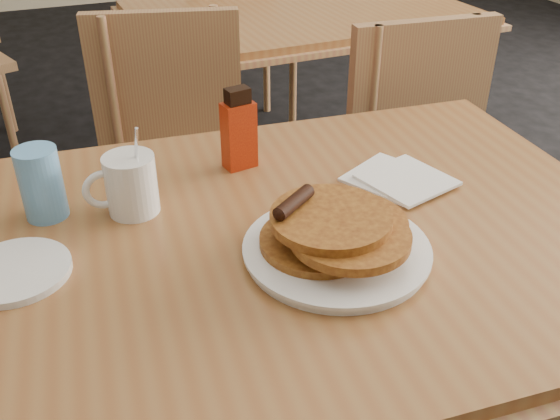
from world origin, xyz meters
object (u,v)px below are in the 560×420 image
object	(u,v)px
chair_neighbor_far	(237,9)
coffee_mug	(129,184)
main_table	(268,253)
chair_neighbor_near	(396,136)
pancake_plate	(336,239)
blue_tumbler	(41,184)
neighbor_table	(301,20)
syrup_bottle	(239,131)
chair_main_far	(180,153)

from	to	relation	value
chair_neighbor_far	coffee_mug	size ratio (longest dim) A/B	5.77
main_table	chair_neighbor_near	distance (m)	0.92
pancake_plate	blue_tumbler	size ratio (longest dim) A/B	2.34
neighbor_table	syrup_bottle	size ratio (longest dim) A/B	7.80
syrup_bottle	blue_tumbler	size ratio (longest dim) A/B	1.28
chair_neighbor_near	coffee_mug	bearing A→B (deg)	-145.61
chair_neighbor_far	syrup_bottle	xyz separation A→B (m)	(-0.61, -1.84, 0.25)
chair_main_far	blue_tumbler	bearing A→B (deg)	-108.67
blue_tumbler	pancake_plate	bearing A→B (deg)	-35.49
neighbor_table	syrup_bottle	world-z (taller)	syrup_bottle
neighbor_table	pancake_plate	size ratio (longest dim) A/B	4.29
coffee_mug	blue_tumbler	size ratio (longest dim) A/B	1.31
chair_main_far	coffee_mug	bearing A→B (deg)	-95.70
chair_neighbor_near	syrup_bottle	world-z (taller)	syrup_bottle
main_table	pancake_plate	xyz separation A→B (m)	(0.08, -0.10, 0.07)
main_table	neighbor_table	bearing A→B (deg)	64.13
chair_main_far	chair_neighbor_near	xyz separation A→B (m)	(0.63, -0.12, -0.01)
pancake_plate	chair_main_far	bearing A→B (deg)	93.89
chair_main_far	pancake_plate	size ratio (longest dim) A/B	3.08
neighbor_table	chair_neighbor_far	world-z (taller)	chair_neighbor_far
blue_tumbler	chair_neighbor_far	bearing A→B (deg)	62.50
chair_main_far	chair_neighbor_near	world-z (taller)	chair_main_far
main_table	chair_main_far	world-z (taller)	chair_main_far
main_table	neighbor_table	world-z (taller)	same
chair_neighbor_far	coffee_mug	distance (m)	2.11
pancake_plate	blue_tumbler	xyz separation A→B (m)	(-0.42, 0.30, 0.03)
chair_main_far	pancake_plate	world-z (taller)	chair_main_far
main_table	chair_neighbor_far	world-z (taller)	chair_neighbor_far
chair_neighbor_near	coffee_mug	xyz separation A→B (m)	(-0.85, -0.47, 0.26)
coffee_mug	blue_tumbler	xyz separation A→B (m)	(-0.14, 0.04, 0.01)
main_table	chair_neighbor_near	xyz separation A→B (m)	(0.65, 0.63, -0.17)
neighbor_table	pancake_plate	distance (m)	1.56
main_table	blue_tumbler	bearing A→B (deg)	149.37
main_table	coffee_mug	xyz separation A→B (m)	(-0.20, 0.16, 0.10)
chair_neighbor_near	pancake_plate	xyz separation A→B (m)	(-0.57, -0.73, 0.24)
blue_tumbler	main_table	bearing A→B (deg)	-30.63
main_table	chair_main_far	size ratio (longest dim) A/B	1.52
chair_neighbor_far	coffee_mug	bearing A→B (deg)	-103.12
chair_main_far	chair_neighbor_near	size ratio (longest dim) A/B	1.01
main_table	chair_main_far	xyz separation A→B (m)	(0.02, 0.75, -0.16)
chair_main_far	pancake_plate	distance (m)	0.88
coffee_mug	blue_tumbler	distance (m)	0.15
pancake_plate	chair_neighbor_near	bearing A→B (deg)	51.84
main_table	coffee_mug	world-z (taller)	coffee_mug
coffee_mug	chair_neighbor_far	bearing A→B (deg)	84.45
chair_main_far	chair_neighbor_near	bearing A→B (deg)	4.08
chair_neighbor_near	blue_tumbler	bearing A→B (deg)	-151.22
neighbor_table	chair_main_far	distance (m)	0.89
chair_neighbor_far	coffee_mug	xyz separation A→B (m)	(-0.84, -1.93, 0.23)
chair_main_far	coffee_mug	world-z (taller)	chair_main_far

